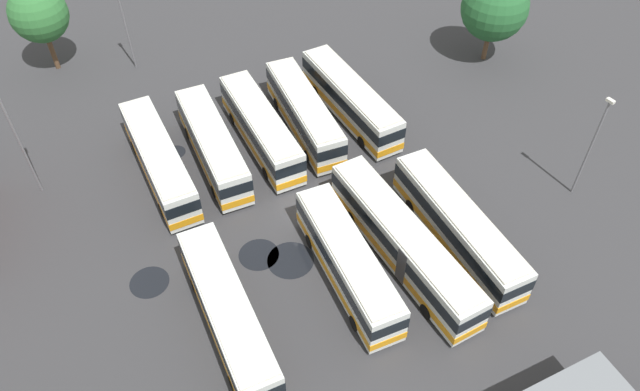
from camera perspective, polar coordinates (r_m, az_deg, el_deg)
name	(u,v)px	position (r m, az deg, el deg)	size (l,w,h in m)	color
ground_plane	(300,206)	(43.71, -1.86, -1.03)	(94.50, 94.50, 0.00)	#333335
bus_row0_slot0	(458,226)	(41.12, 12.83, -2.79)	(12.62, 4.12, 3.36)	silver
bus_row0_slot1	(403,243)	(39.53, 7.84, -4.44)	(14.38, 3.45, 3.36)	silver
bus_row0_slot2	(348,262)	(38.24, 2.62, -6.27)	(11.52, 4.33, 3.36)	silver
bus_row0_slot4	(228,313)	(36.44, -8.68, -10.89)	(12.06, 4.12, 3.36)	silver
bus_row1_slot0	(350,99)	(50.24, 2.88, 9.06)	(12.40, 3.37, 3.36)	silver
bus_row1_slot1	(304,113)	(48.77, -1.49, 7.79)	(11.85, 4.63, 3.36)	silver
bus_row1_slot2	(261,128)	(47.52, -5.59, 6.35)	(11.90, 3.91, 3.36)	silver
bus_row1_slot3	(213,145)	(46.53, -10.08, 4.74)	(11.78, 4.26, 3.36)	silver
bus_row1_slot4	(159,160)	(46.11, -14.93, 3.26)	(12.29, 3.78, 3.36)	silver
lamp_post_mid_lot	(18,139)	(46.21, -26.59, 4.82)	(0.56, 0.28, 9.23)	slate
lamp_post_by_building	(592,144)	(45.50, 24.24, 4.41)	(0.56, 0.28, 8.45)	slate
lamp_post_far_corner	(125,25)	(57.33, -17.87, 15.05)	(0.56, 0.28, 7.85)	slate
tree_north_edge	(39,14)	(59.26, -25.00, 15.26)	(4.98, 4.98, 7.97)	brown
tree_east_edge	(495,7)	(57.66, 16.15, 16.66)	(5.91, 5.91, 8.17)	brown
puddle_front_lane	(291,260)	(40.57, -2.79, -6.11)	(3.14, 3.14, 0.01)	black
puddle_near_shelter	(175,152)	(49.18, -13.48, 3.99)	(1.62, 1.62, 0.01)	black
puddle_centre_drain	(259,255)	(41.02, -5.79, -5.56)	(2.73, 2.73, 0.01)	black
puddle_back_corner	(149,282)	(40.97, -15.78, -7.88)	(2.56, 2.56, 0.01)	black
puddle_between_rows	(389,118)	(51.42, 6.55, 7.28)	(1.99, 1.99, 0.01)	black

